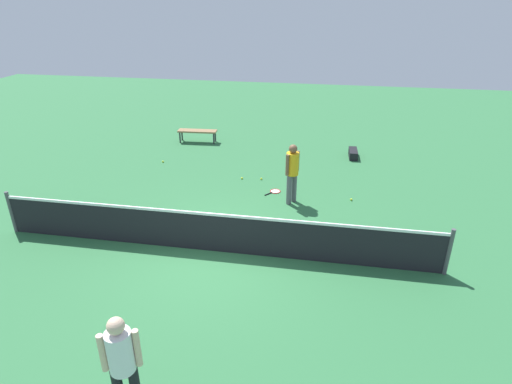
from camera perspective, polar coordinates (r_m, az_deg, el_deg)
The scene contains 11 objects.
ground_plane at distance 9.88m, azimuth -5.76°, elevation -7.79°, with size 40.00×40.00×0.00m, color #2D6B3D.
court_net at distance 9.62m, azimuth -5.89°, elevation -5.28°, with size 10.09×0.09×1.07m.
player_near_side at distance 11.61m, azimuth 4.86°, elevation 3.08°, with size 0.47×0.48×1.70m.
player_far_side at distance 6.22m, azimuth -17.46°, elevation -20.61°, with size 0.52×0.44×1.70m.
tennis_racket_near_player at distance 12.61m, azimuth 2.49°, elevation 0.07°, with size 0.49×0.57×0.03m.
tennis_ball_near_player at distance 13.41m, azimuth 0.71°, elevation 1.78°, with size 0.07×0.07×0.07m, color #C6E033.
tennis_ball_by_net at distance 15.14m, azimuth -12.31°, elevation 3.98°, with size 0.07×0.07×0.07m, color #C6E033.
tennis_ball_midcourt at distance 12.36m, azimuth 12.58°, elevation -0.98°, with size 0.07×0.07×0.07m, color #C6E033.
tennis_ball_baseline at distance 13.46m, azimuth -1.89°, elevation 1.86°, with size 0.07×0.07×0.07m, color #C6E033.
courtside_bench at distance 16.93m, azimuth -7.82°, elevation 7.95°, with size 1.52×0.49×0.48m.
equipment_bag at distance 15.66m, azimuth 12.81°, elevation 5.06°, with size 0.31×0.81×0.28m.
Camera 1 is at (-2.41, 7.95, 5.35)m, focal length 30.00 mm.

